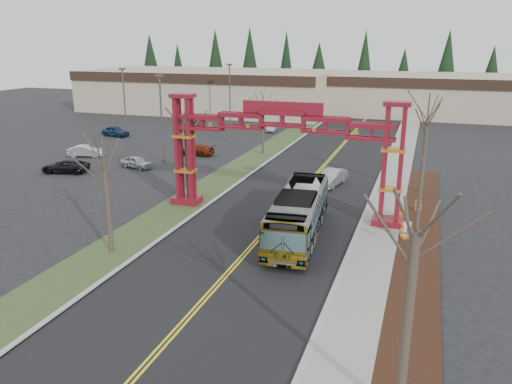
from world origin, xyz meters
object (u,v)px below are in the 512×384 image
at_px(parked_car_far_a, 272,127).
at_px(barrel_south, 405,232).
at_px(bare_tree_median_near, 105,170).
at_px(silver_sedan, 331,177).
at_px(barrel_mid, 401,214).
at_px(retail_building_east, 430,94).
at_px(gateway_arch, 282,137).
at_px(parked_car_mid_b, 115,131).
at_px(bare_tree_median_far, 263,112).
at_px(transit_bus, 298,214).
at_px(barrel_north, 418,206).
at_px(retail_building_west, 210,90).
at_px(light_pole_far, 230,90).
at_px(parked_car_near_c, 65,166).
at_px(bare_tree_right_near, 416,233).
at_px(bare_tree_right_far, 427,121).
at_px(street_sign, 407,230).
at_px(light_pole_mid, 124,98).
at_px(light_pole_near, 161,113).
at_px(parked_car_near_b, 86,151).
at_px(parked_car_near_a, 136,162).
at_px(parked_car_mid_a, 196,150).
at_px(bare_tree_median_mid, 186,129).

bearing_deg(parked_car_far_a, barrel_south, -70.29).
bearing_deg(bare_tree_median_near, silver_sedan, 62.89).
bearing_deg(barrel_south, barrel_mid, 96.43).
relative_size(retail_building_east, barrel_mid, 42.59).
xyz_separation_m(gateway_arch, parked_car_mid_b, (-31.13, 24.11, -5.27)).
xyz_separation_m(parked_car_mid_b, bare_tree_median_far, (23.13, -4.22, 4.23)).
bearing_deg(transit_bus, barrel_north, 41.23).
height_order(retail_building_west, retail_building_east, retail_building_west).
xyz_separation_m(gateway_arch, light_pole_far, (-19.49, 38.20, -0.51)).
bearing_deg(gateway_arch, parked_car_near_c, 167.94).
bearing_deg(light_pole_far, parked_car_near_c, -98.18).
bearing_deg(retail_building_west, barrel_south, -55.05).
relative_size(bare_tree_median_far, bare_tree_right_near, 0.73).
relative_size(bare_tree_right_far, street_sign, 4.32).
bearing_deg(barrel_south, light_pole_mid, 145.46).
xyz_separation_m(bare_tree_median_near, light_pole_near, (-8.92, 22.71, 0.10)).
xyz_separation_m(parked_car_near_c, parked_car_mid_b, (-6.89, 18.93, 0.06)).
height_order(bare_tree_right_near, light_pole_mid, bare_tree_right_near).
xyz_separation_m(gateway_arch, barrel_north, (9.94, 3.97, -5.51)).
distance_m(bare_tree_right_far, barrel_mid, 9.78).
relative_size(parked_car_mid_b, street_sign, 2.08).
distance_m(gateway_arch, retail_building_west, 61.78).
height_order(retail_building_west, light_pole_near, light_pole_near).
xyz_separation_m(retail_building_west, transit_bus, (32.39, -57.96, -2.12)).
bearing_deg(parked_car_far_a, bare_tree_median_near, -95.01).
relative_size(silver_sedan, barrel_mid, 5.00).
xyz_separation_m(parked_car_mid_b, parked_car_far_a, (19.53, 10.94, -0.09)).
height_order(parked_car_near_b, barrel_mid, parked_car_near_b).
bearing_deg(parked_car_near_a, bare_tree_right_far, -76.15).
bearing_deg(barrel_south, bare_tree_median_near, -154.53).
bearing_deg(transit_bus, bare_tree_median_far, 108.19).
bearing_deg(parked_car_mid_a, light_pole_near, -19.50).
bearing_deg(barrel_mid, street_sign, -83.92).
xyz_separation_m(parked_car_near_b, bare_tree_median_far, (18.86, 7.96, 4.29)).
distance_m(light_pole_mid, barrel_north, 44.76).
distance_m(retail_building_east, bare_tree_right_far, 52.54).
bearing_deg(light_pole_near, retail_building_east, 61.57).
bearing_deg(retail_building_west, light_pole_far, -56.31).
bearing_deg(bare_tree_median_mid, barrel_mid, 4.59).
bearing_deg(bare_tree_median_far, light_pole_mid, 167.98).
bearing_deg(barrel_north, parked_car_near_a, 169.59).
relative_size(parked_car_near_c, barrel_mid, 5.28).
relative_size(retail_building_east, barrel_north, 40.21).
bearing_deg(street_sign, light_pole_near, 148.08).
relative_size(parked_car_mid_a, barrel_mid, 4.83).
bearing_deg(retail_building_east, parked_car_near_b, -126.39).
relative_size(parked_car_mid_a, bare_tree_median_far, 0.63).
bearing_deg(parked_car_near_b, bare_tree_median_far, -84.25).
relative_size(retail_building_west, silver_sedan, 10.31).
xyz_separation_m(silver_sedan, bare_tree_median_mid, (-10.13, -8.92, 5.39)).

